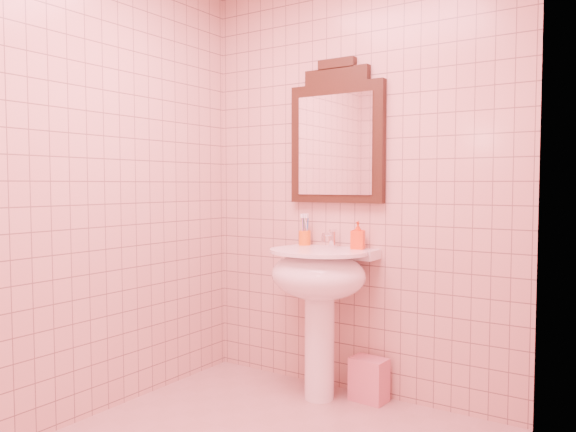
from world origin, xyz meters
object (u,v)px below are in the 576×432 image
Objects in this scene: mirror at (336,137)px; soap_dispenser at (358,235)px; pedestal_sink at (319,285)px; toothbrush_cup at (305,237)px; towel at (369,379)px.

mirror reaches higher than soap_dispenser.
toothbrush_cup reaches higher than pedestal_sink.
toothbrush_cup is 0.36m from soap_dispenser.
pedestal_sink is 5.12× the size of toothbrush_cup.
mirror reaches higher than towel.
mirror reaches higher than toothbrush_cup.
toothbrush_cup is 1.05× the size of soap_dispenser.
soap_dispenser is 0.82m from towel.
soap_dispenser is at bearing -16.72° from mirror.
toothbrush_cup is at bearing 165.35° from soap_dispenser.
soap_dispenser is at bearing 168.86° from towel.
pedestal_sink is 5.37× the size of soap_dispenser.
toothbrush_cup is at bearing 177.20° from towel.
towel is (0.25, -0.07, -1.39)m from mirror.
toothbrush_cup is (-0.19, -0.05, -0.60)m from mirror.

